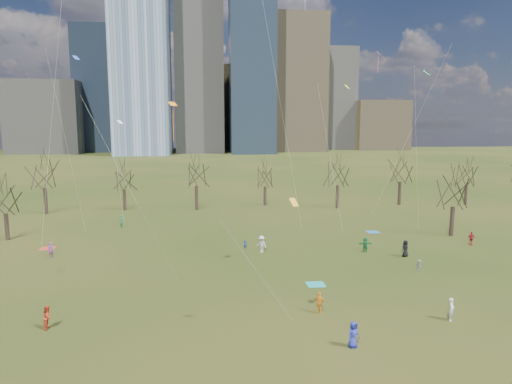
{
  "coord_description": "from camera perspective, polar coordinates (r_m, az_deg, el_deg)",
  "views": [
    {
      "loc": [
        -5.28,
        -36.27,
        14.13
      ],
      "look_at": [
        0.0,
        12.0,
        7.0
      ],
      "focal_mm": 32.0,
      "sensor_mm": 36.0,
      "label": 1
    }
  ],
  "objects": [
    {
      "name": "downtown_skyline",
      "position": [
        248.19,
        -5.73,
        14.06
      ],
      "size": [
        212.5,
        78.0,
        118.0
      ],
      "color": "slate",
      "rests_on": "ground"
    },
    {
      "name": "person_7",
      "position": [
        54.18,
        -24.29,
        -6.6
      ],
      "size": [
        0.66,
        0.74,
        1.69
      ],
      "primitive_type": "imported",
      "rotation": [
        0.0,
        0.0,
        4.17
      ],
      "color": "#784387",
      "rests_on": "ground"
    },
    {
      "name": "person_8",
      "position": [
        52.95,
        -1.39,
        -6.57
      ],
      "size": [
        0.6,
        0.61,
        0.99
      ],
      "primitive_type": "imported",
      "rotation": [
        0.0,
        0.0,
        5.49
      ],
      "color": "#2653A8",
      "rests_on": "ground"
    },
    {
      "name": "person_9",
      "position": [
        51.35,
        0.69,
        -6.53
      ],
      "size": [
        1.37,
        1.33,
        1.88
      ],
      "primitive_type": "imported",
      "rotation": [
        0.0,
        0.0,
        5.56
      ],
      "color": "silver",
      "rests_on": "ground"
    },
    {
      "name": "person_10",
      "position": [
        60.14,
        25.3,
        -5.26
      ],
      "size": [
        0.96,
        0.43,
        1.62
      ],
      "primitive_type": "imported",
      "rotation": [
        0.0,
        0.0,
        0.03
      ],
      "color": "maroon",
      "rests_on": "ground"
    },
    {
      "name": "blanket_crimson",
      "position": [
        58.34,
        -24.62,
        -6.43
      ],
      "size": [
        1.6,
        1.5,
        0.03
      ],
      "primitive_type": "cube",
      "color": "red",
      "rests_on": "ground"
    },
    {
      "name": "person_6",
      "position": [
        52.23,
        18.16,
        -6.73
      ],
      "size": [
        1.06,
        0.91,
        1.84
      ],
      "primitive_type": "imported",
      "rotation": [
        0.0,
        0.0,
        3.59
      ],
      "color": "black",
      "rests_on": "ground"
    },
    {
      "name": "person_3",
      "position": [
        47.86,
        19.71,
        -8.61
      ],
      "size": [
        0.67,
        0.84,
        1.14
      ],
      "primitive_type": "imported",
      "rotation": [
        0.0,
        0.0,
        1.95
      ],
      "color": "#5A5B5F",
      "rests_on": "ground"
    },
    {
      "name": "blanket_navy",
      "position": [
        63.0,
        14.41,
        -4.86
      ],
      "size": [
        1.6,
        1.5,
        0.03
      ],
      "primitive_type": "cube",
      "color": "#2461A9",
      "rests_on": "ground"
    },
    {
      "name": "person_2",
      "position": [
        36.05,
        -24.56,
        -14.05
      ],
      "size": [
        0.67,
        0.85,
        1.7
      ],
      "primitive_type": "imported",
      "rotation": [
        0.0,
        0.0,
        1.6
      ],
      "color": "red",
      "rests_on": "ground"
    },
    {
      "name": "person_4",
      "position": [
        35.78,
        7.94,
        -13.55
      ],
      "size": [
        1.04,
        0.85,
        1.66
      ],
      "primitive_type": "imported",
      "rotation": [
        0.0,
        0.0,
        2.6
      ],
      "color": "orange",
      "rests_on": "ground"
    },
    {
      "name": "person_13",
      "position": [
        66.07,
        -16.45,
        -3.56
      ],
      "size": [
        0.71,
        0.77,
        1.77
      ],
      "primitive_type": "imported",
      "rotation": [
        0.0,
        0.0,
        2.15
      ],
      "color": "#1A763C",
      "rests_on": "ground"
    },
    {
      "name": "ground",
      "position": [
        39.29,
        1.95,
        -12.73
      ],
      "size": [
        500.0,
        500.0,
        0.0
      ],
      "primitive_type": "plane",
      "color": "black",
      "rests_on": "ground"
    },
    {
      "name": "blanket_teal",
      "position": [
        41.96,
        7.49,
        -11.38
      ],
      "size": [
        1.6,
        1.5,
        0.03
      ],
      "primitive_type": "cube",
      "color": "teal",
      "rests_on": "ground"
    },
    {
      "name": "person_0",
      "position": [
        31.14,
        12.07,
        -17.04
      ],
      "size": [
        1.0,
        0.84,
        1.74
      ],
      "primitive_type": "imported",
      "rotation": [
        0.0,
        0.0,
        0.4
      ],
      "color": "#222A96",
      "rests_on": "ground"
    },
    {
      "name": "kites_airborne",
      "position": [
        47.85,
        -3.39,
        7.35
      ],
      "size": [
        60.79,
        40.9,
        28.6
      ],
      "color": "orange",
      "rests_on": "ground"
    },
    {
      "name": "bare_tree_row",
      "position": [
        74.12,
        -2.19,
        2.14
      ],
      "size": [
        113.04,
        29.8,
        9.5
      ],
      "color": "black",
      "rests_on": "ground"
    },
    {
      "name": "person_1",
      "position": [
        37.09,
        23.22,
        -13.32
      ],
      "size": [
        0.69,
        0.74,
        1.71
      ],
      "primitive_type": "imported",
      "rotation": [
        0.0,
        0.0,
        0.95
      ],
      "color": "silver",
      "rests_on": "ground"
    },
    {
      "name": "person_5",
      "position": [
        52.94,
        13.49,
        -6.4
      ],
      "size": [
        1.66,
        0.73,
        1.73
      ],
      "primitive_type": "imported",
      "rotation": [
        0.0,
        0.0,
        3.0
      ],
      "color": "#1B7C39",
      "rests_on": "ground"
    }
  ]
}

